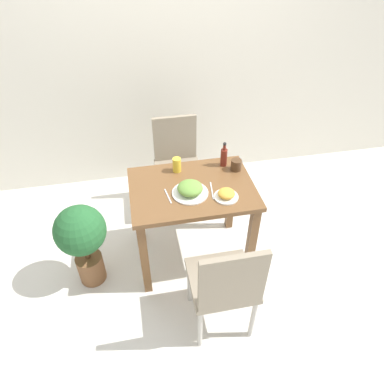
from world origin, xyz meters
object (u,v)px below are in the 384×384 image
(chair_near, at_px, (225,284))
(potted_plant_left, at_px, (82,237))
(chair_far, at_px, (177,160))
(drink_cup, at_px, (236,165))
(food_plate, at_px, (190,189))
(juice_glass, at_px, (177,165))
(side_plate, at_px, (226,194))
(sauce_bottle, at_px, (224,156))

(chair_near, height_order, potted_plant_left, chair_near)
(chair_near, bearing_deg, potted_plant_left, -33.88)
(chair_far, height_order, drink_cup, chair_far)
(food_plate, relative_size, potted_plant_left, 0.35)
(chair_near, xyz_separation_m, juice_glass, (-0.15, 0.90, 0.30))
(food_plate, relative_size, juice_glass, 2.28)
(food_plate, distance_m, side_plate, 0.26)
(drink_cup, xyz_separation_m, potted_plant_left, (-1.20, -0.22, -0.32))
(chair_far, distance_m, side_plate, 0.94)
(food_plate, xyz_separation_m, drink_cup, (0.40, 0.22, 0.00))
(food_plate, xyz_separation_m, side_plate, (0.24, -0.09, -0.01))
(chair_far, xyz_separation_m, juice_glass, (-0.08, -0.49, 0.30))
(drink_cup, bearing_deg, chair_far, 123.46)
(drink_cup, relative_size, sauce_bottle, 0.42)
(chair_near, distance_m, sauce_bottle, 0.99)
(chair_far, relative_size, food_plate, 3.48)
(chair_far, relative_size, sauce_bottle, 4.33)
(potted_plant_left, bearing_deg, chair_near, -33.88)
(chair_far, bearing_deg, sauce_bottle, -58.92)
(drink_cup, height_order, potted_plant_left, drink_cup)
(potted_plant_left, bearing_deg, food_plate, 0.55)
(chair_far, height_order, sauce_bottle, sauce_bottle)
(juice_glass, bearing_deg, side_plate, -52.87)
(chair_near, relative_size, juice_glass, 7.94)
(chair_far, relative_size, juice_glass, 7.94)
(juice_glass, bearing_deg, drink_cup, -8.95)
(side_plate, height_order, drink_cup, drink_cup)
(chair_near, distance_m, drink_cup, 0.93)
(chair_far, distance_m, juice_glass, 0.58)
(juice_glass, xyz_separation_m, sauce_bottle, (0.37, 0.01, 0.02))
(side_plate, bearing_deg, potted_plant_left, 175.45)
(chair_near, relative_size, drink_cup, 10.29)
(chair_near, bearing_deg, juice_glass, -80.40)
(chair_near, distance_m, potted_plant_left, 1.09)
(drink_cup, bearing_deg, juice_glass, 171.05)
(drink_cup, distance_m, potted_plant_left, 1.26)
(chair_far, height_order, side_plate, chair_far)
(food_plate, distance_m, juice_glass, 0.29)
(potted_plant_left, bearing_deg, chair_far, 43.56)
(chair_near, relative_size, side_plate, 5.25)
(drink_cup, bearing_deg, side_plate, -117.87)
(chair_far, bearing_deg, side_plate, -76.45)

